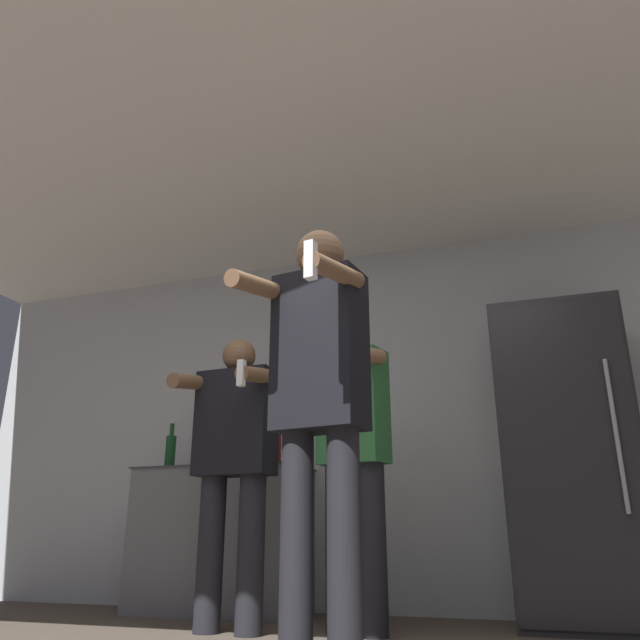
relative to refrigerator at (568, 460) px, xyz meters
name	(u,v)px	position (x,y,z in m)	size (l,w,h in m)	color
wall_back	(393,418)	(-1.10, 0.36, 0.38)	(7.00, 0.06, 2.55)	#B2B7BC
ceiling_slab	(332,150)	(-1.10, -1.05, 1.68)	(7.00, 3.28, 0.05)	silver
refrigerator	(568,460)	(0.00, 0.00, 0.00)	(0.73, 0.70, 1.80)	#262628
counter	(222,539)	(-2.24, 0.04, -0.43)	(1.15, 0.62, 0.93)	slate
bottle_red_label	(210,450)	(-2.36, 0.02, 0.16)	(0.08, 0.08, 0.34)	#194723
bottle_short_whiskey	(257,451)	(-1.99, 0.02, 0.14)	(0.07, 0.07, 0.28)	black
bottle_green_wine	(238,449)	(-2.14, 0.02, 0.16)	(0.08, 0.08, 0.32)	silver
bottle_clear_vodka	(170,451)	(-2.68, 0.02, 0.17)	(0.07, 0.07, 0.36)	#194723
bottle_brown_liquor	(275,449)	(-1.86, 0.02, 0.15)	(0.08, 0.08, 0.29)	maroon
person_woman_foreground	(319,394)	(-0.96, -1.71, 0.10)	(0.46, 0.56, 1.70)	black
person_man_side	(234,456)	(-1.78, -0.75, 0.01)	(0.53, 0.49, 1.59)	black
person_spectator_back	(353,445)	(-1.14, -0.58, 0.06)	(0.51, 0.50, 1.71)	black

